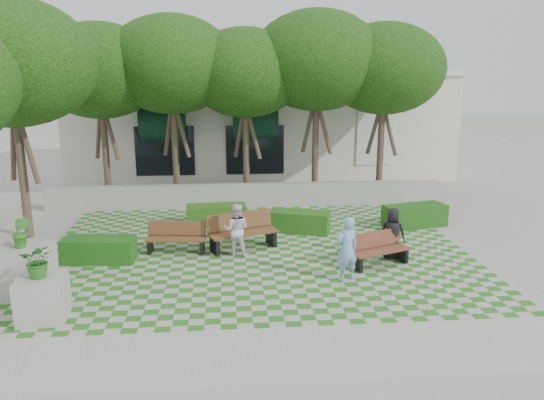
{
  "coord_description": "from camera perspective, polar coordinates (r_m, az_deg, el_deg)",
  "views": [
    {
      "loc": [
        -0.83,
        -13.47,
        5.09
      ],
      "look_at": [
        0.5,
        1.5,
        1.4
      ],
      "focal_mm": 35.0,
      "sensor_mm": 36.0,
      "label": 1
    }
  ],
  "objects": [
    {
      "name": "sidewalk_south",
      "position": [
        10.17,
        0.3,
        -16.2
      ],
      "size": [
        16.0,
        2.0,
        0.01
      ],
      "primitive_type": "cube",
      "color": "#9E9B93",
      "rests_on": "ground"
    },
    {
      "name": "planter_front",
      "position": [
        12.13,
        -23.53,
        -8.75
      ],
      "size": [
        1.0,
        1.0,
        1.67
      ],
      "rotation": [
        0.0,
        0.0,
        0.07
      ],
      "color": "#9E9B93",
      "rests_on": "ground"
    },
    {
      "name": "tree_row",
      "position": [
        19.45,
        -8.37,
        13.92
      ],
      "size": [
        17.7,
        13.4,
        7.41
      ],
      "color": "#47382B",
      "rests_on": "ground"
    },
    {
      "name": "building",
      "position": [
        27.72,
        -1.43,
        8.47
      ],
      "size": [
        18.0,
        8.92,
        5.15
      ],
      "color": "silver",
      "rests_on": "ground"
    },
    {
      "name": "person_dark",
      "position": [
        15.02,
        12.83,
        -3.51
      ],
      "size": [
        0.82,
        0.69,
        1.42
      ],
      "primitive_type": "imported",
      "rotation": [
        0.0,
        0.0,
        2.73
      ],
      "color": "black",
      "rests_on": "ground"
    },
    {
      "name": "bench_west",
      "position": [
        15.43,
        -10.25,
        -4.04
      ],
      "size": [
        1.71,
        0.7,
        0.88
      ],
      "rotation": [
        0.0,
        0.0,
        -0.09
      ],
      "color": "#57341E",
      "rests_on": "ground"
    },
    {
      "name": "planter_back",
      "position": [
        13.62,
        -25.01,
        -6.68
      ],
      "size": [
        1.15,
        1.15,
        1.88
      ],
      "rotation": [
        0.0,
        0.0,
        -0.01
      ],
      "color": "#9E9B93",
      "rests_on": "ground"
    },
    {
      "name": "hedge_east",
      "position": [
        18.32,
        15.09,
        -1.64
      ],
      "size": [
        2.23,
        1.33,
        0.73
      ],
      "primitive_type": "cube",
      "rotation": [
        0.0,
        0.0,
        0.25
      ],
      "color": "#194713",
      "rests_on": "ground"
    },
    {
      "name": "person_white",
      "position": [
        14.9,
        -3.87,
        -3.2
      ],
      "size": [
        0.81,
        0.68,
        1.49
      ],
      "primitive_type": "imported",
      "rotation": [
        0.0,
        0.0,
        2.96
      ],
      "color": "white",
      "rests_on": "ground"
    },
    {
      "name": "hedge_midleft",
      "position": [
        17.94,
        -6.04,
        -1.62
      ],
      "size": [
        2.01,
        0.92,
        0.69
      ],
      "primitive_type": "cube",
      "rotation": [
        0.0,
        0.0,
        0.07
      ],
      "color": "#245015",
      "rests_on": "ground"
    },
    {
      "name": "hedge_west",
      "position": [
        15.23,
        -18.09,
        -5.11
      ],
      "size": [
        1.97,
        0.92,
        0.67
      ],
      "primitive_type": "cube",
      "rotation": [
        0.0,
        0.0,
        -0.09
      ],
      "color": "#184B14",
      "rests_on": "ground"
    },
    {
      "name": "hedge_midright",
      "position": [
        17.13,
        2.94,
        -2.33
      ],
      "size": [
        2.07,
        1.36,
        0.67
      ],
      "primitive_type": "cube",
      "rotation": [
        0.0,
        0.0,
        -0.33
      ],
      "color": "#1F4E14",
      "rests_on": "ground"
    },
    {
      "name": "bench_east",
      "position": [
        14.48,
        11.35,
        -5.26
      ],
      "size": [
        1.78,
        1.15,
        0.89
      ],
      "rotation": [
        0.0,
        0.0,
        0.38
      ],
      "color": "brown",
      "rests_on": "ground"
    },
    {
      "name": "ground",
      "position": [
        14.42,
        -1.46,
        -6.88
      ],
      "size": [
        90.0,
        90.0,
        0.0
      ],
      "primitive_type": "plane",
      "color": "gray",
      "rests_on": "ground"
    },
    {
      "name": "person_blue",
      "position": [
        13.21,
        8.07,
        -5.21
      ],
      "size": [
        0.69,
        0.56,
        1.64
      ],
      "primitive_type": "imported",
      "rotation": [
        0.0,
        0.0,
        3.46
      ],
      "color": "#7DAAE4",
      "rests_on": "ground"
    },
    {
      "name": "lawn",
      "position": [
        15.36,
        -1.7,
        -5.54
      ],
      "size": [
        12.0,
        12.0,
        0.0
      ],
      "primitive_type": "plane",
      "color": "#2B721E",
      "rests_on": "ground"
    },
    {
      "name": "retaining_wall",
      "position": [
        20.23,
        -2.59,
        0.52
      ],
      "size": [
        15.0,
        0.36,
        0.9
      ],
      "primitive_type": "cube",
      "color": "#9E9B93",
      "rests_on": "ground"
    },
    {
      "name": "bench_mid",
      "position": [
        15.48,
        -3.21,
        -3.44
      ],
      "size": [
        2.11,
        1.34,
        1.06
      ],
      "rotation": [
        0.0,
        0.0,
        0.37
      ],
      "color": "brown",
      "rests_on": "ground"
    }
  ]
}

